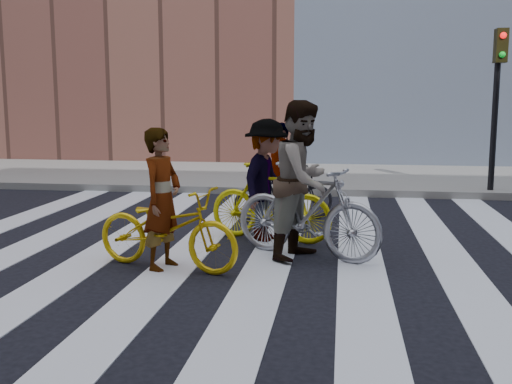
% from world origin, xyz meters
% --- Properties ---
extents(ground, '(100.00, 100.00, 0.00)m').
position_xyz_m(ground, '(0.00, 0.00, 0.00)').
color(ground, black).
rests_on(ground, ground).
extents(sidewalk_far, '(100.00, 5.00, 0.15)m').
position_xyz_m(sidewalk_far, '(0.00, 7.50, 0.07)').
color(sidewalk_far, gray).
rests_on(sidewalk_far, ground).
extents(zebra_crosswalk, '(8.25, 10.00, 0.01)m').
position_xyz_m(zebra_crosswalk, '(0.00, 0.00, 0.01)').
color(zebra_crosswalk, white).
rests_on(zebra_crosswalk, ground).
extents(traffic_signal, '(0.22, 0.42, 3.33)m').
position_xyz_m(traffic_signal, '(4.40, 5.32, 2.28)').
color(traffic_signal, black).
rests_on(traffic_signal, ground).
extents(bike_yellow_left, '(1.95, 1.11, 0.97)m').
position_xyz_m(bike_yellow_left, '(-0.60, -0.61, 0.48)').
color(bike_yellow_left, gold).
rests_on(bike_yellow_left, ground).
extents(bike_silver_mid, '(2.04, 1.31, 1.19)m').
position_xyz_m(bike_silver_mid, '(0.98, 0.12, 0.60)').
color(bike_silver_mid, '#9C9CA5').
rests_on(bike_silver_mid, ground).
extents(bike_yellow_right, '(1.89, 1.01, 1.09)m').
position_xyz_m(bike_yellow_right, '(0.42, 0.97, 0.55)').
color(bike_yellow_right, '#D7C90B').
rests_on(bike_yellow_right, ground).
extents(bike_dark_rear, '(1.78, 1.16, 0.88)m').
position_xyz_m(bike_dark_rear, '(0.47, 2.46, 0.44)').
color(bike_dark_rear, black).
rests_on(bike_dark_rear, ground).
extents(rider_left, '(0.54, 0.68, 1.65)m').
position_xyz_m(rider_left, '(-0.65, -0.61, 0.82)').
color(rider_left, slate).
rests_on(rider_left, ground).
extents(rider_mid, '(1.06, 1.17, 1.96)m').
position_xyz_m(rider_mid, '(0.93, 0.12, 0.98)').
color(rider_mid, slate).
rests_on(rider_mid, ground).
extents(rider_right, '(0.92, 1.24, 1.70)m').
position_xyz_m(rider_right, '(0.37, 0.97, 0.85)').
color(rider_right, slate).
rests_on(rider_right, ground).
extents(rider_rear, '(0.71, 1.02, 1.60)m').
position_xyz_m(rider_rear, '(0.42, 2.46, 0.80)').
color(rider_rear, slate).
rests_on(rider_rear, ground).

